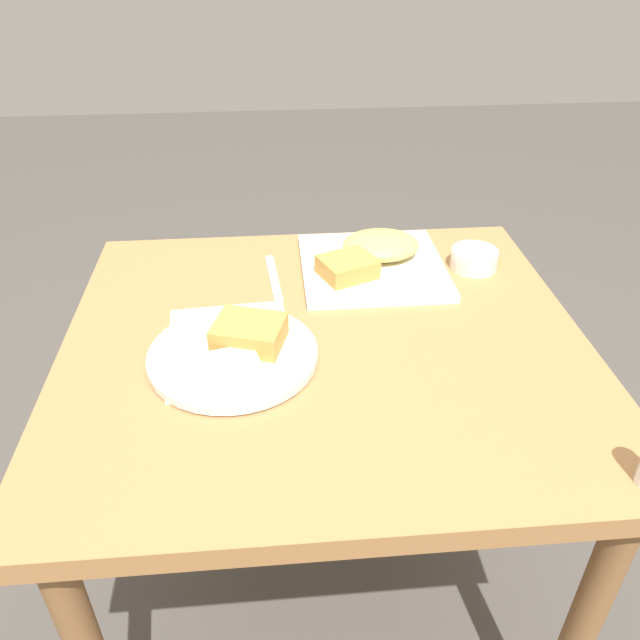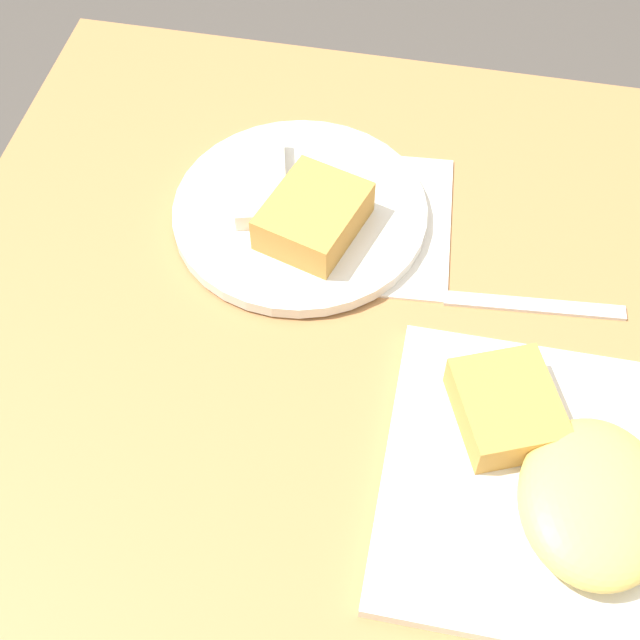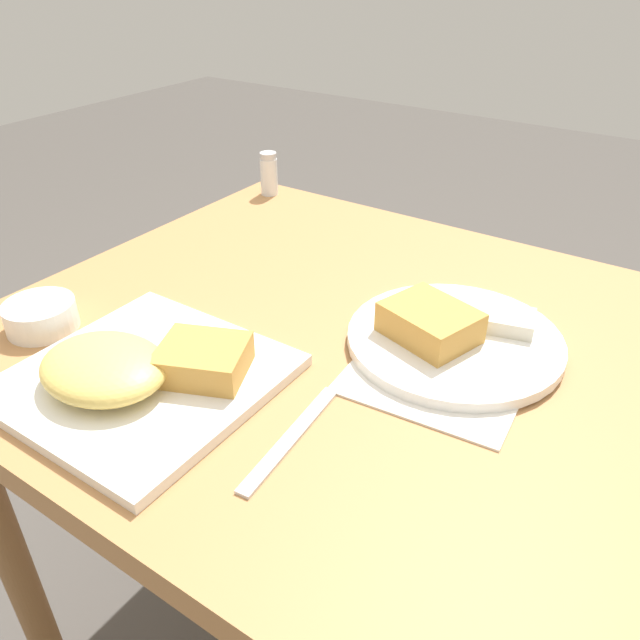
# 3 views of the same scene
# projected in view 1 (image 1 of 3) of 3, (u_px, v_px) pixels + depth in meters

# --- Properties ---
(ground_plane) EXTENTS (8.00, 8.00, 0.00)m
(ground_plane) POSITION_uv_depth(u_px,v_px,m) (324.00, 591.00, 1.44)
(ground_plane) COLOR #4C4742
(dining_table) EXTENTS (0.87, 0.79, 0.72)m
(dining_table) POSITION_uv_depth(u_px,v_px,m) (325.00, 383.00, 1.09)
(dining_table) COLOR #B27A47
(dining_table) RESTS_ON ground_plane
(menu_card) EXTENTS (0.22, 0.27, 0.00)m
(menu_card) POSITION_uv_depth(u_px,v_px,m) (230.00, 347.00, 1.02)
(menu_card) COLOR silver
(menu_card) RESTS_ON dining_table
(plate_square_near) EXTENTS (0.28, 0.28, 0.06)m
(plate_square_near) POSITION_uv_depth(u_px,v_px,m) (372.00, 258.00, 1.23)
(plate_square_near) COLOR white
(plate_square_near) RESTS_ON dining_table
(plate_oval_far) EXTENTS (0.27, 0.27, 0.05)m
(plate_oval_far) POSITION_uv_depth(u_px,v_px,m) (236.00, 350.00, 0.98)
(plate_oval_far) COLOR white
(plate_oval_far) RESTS_ON menu_card
(sauce_ramekin) EXTENTS (0.09, 0.09, 0.04)m
(sauce_ramekin) POSITION_uv_depth(u_px,v_px,m) (474.00, 258.00, 1.23)
(sauce_ramekin) COLOR white
(sauce_ramekin) RESTS_ON dining_table
(butter_knife) EXTENTS (0.03, 0.18, 0.00)m
(butter_knife) POSITION_uv_depth(u_px,v_px,m) (274.00, 278.00, 1.20)
(butter_knife) COLOR silver
(butter_knife) RESTS_ON dining_table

